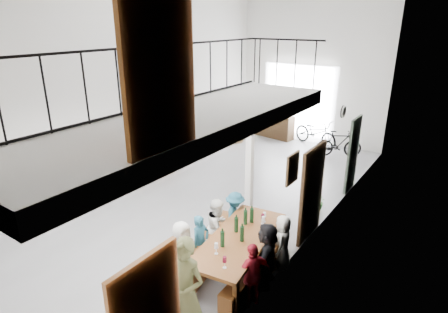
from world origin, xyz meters
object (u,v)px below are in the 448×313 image
Objects in this scene: host_standing at (186,291)px; side_bench at (159,163)px; tasting_table at (239,241)px; bench_inner at (207,251)px; serving_counter at (272,125)px; oak_barrel at (236,130)px; bicycle_near at (316,133)px.

side_bench is at bearing 131.60° from host_standing.
tasting_table reaches higher than bench_inner.
side_bench is 5.20m from serving_counter.
oak_barrel is 0.51× the size of serving_counter.
bench_inner is at bearing -63.53° from serving_counter.
bicycle_near is (2.64, 1.24, 0.04)m from oak_barrel.
oak_barrel is 2.92m from bicycle_near.
bench_inner is 4.97m from side_bench.
tasting_table is at bearing -7.55° from bench_inner.
tasting_table is 1.51× the size of side_bench.
tasting_table is 1.04× the size of bench_inner.
side_bench is at bearing 132.11° from bench_inner.
bench_inner is (-0.69, -0.05, -0.44)m from tasting_table.
host_standing reaches higher than serving_counter.
serving_counter is (-3.48, 7.92, -0.25)m from tasting_table.
host_standing reaches higher than tasting_table.
side_bench is at bearing -96.44° from serving_counter.
tasting_table is at bearing -56.69° from oak_barrel.
host_standing reaches higher than oak_barrel.
tasting_table is 0.82m from bench_inner.
bench_inner is 2.60× the size of oak_barrel.
tasting_table is at bearing -31.42° from side_bench.
oak_barrel is (-4.33, 6.59, -0.27)m from tasting_table.
oak_barrel is 1.57m from serving_counter.
side_bench is 5.81m from bicycle_near.
host_standing reaches higher than bicycle_near.
serving_counter is 1.06× the size of host_standing.
serving_counter reaches higher than side_bench.
bicycle_near is at bearing 95.35° from host_standing.
tasting_table is 1.38× the size of serving_counter.
bicycle_near is at bearing 85.44° from bench_inner.
tasting_table is at bearing -148.56° from bicycle_near.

